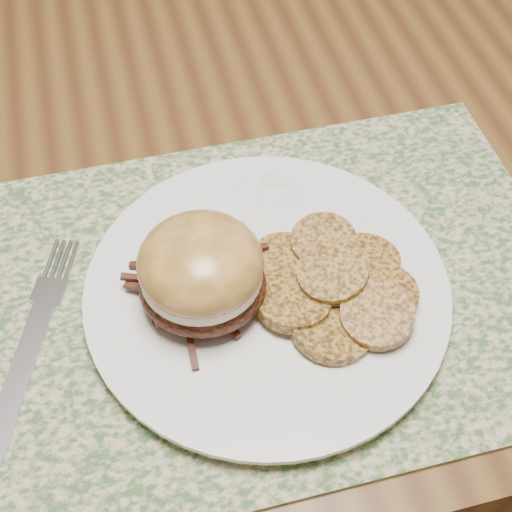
{
  "coord_description": "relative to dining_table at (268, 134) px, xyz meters",
  "views": [
    {
      "loc": [
        -0.16,
        -0.56,
        1.21
      ],
      "look_at": [
        -0.08,
        -0.25,
        0.79
      ],
      "focal_mm": 50.0,
      "sensor_mm": 36.0,
      "label": 1
    }
  ],
  "objects": [
    {
      "name": "ground",
      "position": [
        0.0,
        0.0,
        -0.67
      ],
      "size": [
        3.5,
        3.5,
        0.0
      ],
      "primitive_type": "plane",
      "color": "#522F1C",
      "rests_on": "ground"
    },
    {
      "name": "dining_table",
      "position": [
        0.0,
        0.0,
        0.0
      ],
      "size": [
        1.5,
        0.9,
        0.75
      ],
      "color": "brown",
      "rests_on": "ground"
    },
    {
      "name": "fork",
      "position": [
        -0.25,
        -0.27,
        0.09
      ],
      "size": [
        0.09,
        0.2,
        0.0
      ],
      "rotation": [
        0.0,
        0.0,
        -0.36
      ],
      "color": "silver",
      "rests_on": "placemat"
    },
    {
      "name": "dinner_plate",
      "position": [
        -0.07,
        -0.26,
        0.09
      ],
      "size": [
        0.26,
        0.26,
        0.02
      ],
      "primitive_type": "cylinder",
      "color": "white",
      "rests_on": "placemat"
    },
    {
      "name": "placemat",
      "position": [
        -0.05,
        -0.26,
        0.08
      ],
      "size": [
        0.45,
        0.33,
        0.0
      ],
      "primitive_type": "cube",
      "color": "#3C6132",
      "rests_on": "dining_table"
    },
    {
      "name": "pork_sandwich",
      "position": [
        -0.12,
        -0.26,
        0.13
      ],
      "size": [
        0.11,
        0.11,
        0.07
      ],
      "rotation": [
        0.0,
        0.0,
        -0.24
      ],
      "color": "black",
      "rests_on": "dinner_plate"
    },
    {
      "name": "roasted_potatoes",
      "position": [
        -0.02,
        -0.28,
        0.11
      ],
      "size": [
        0.14,
        0.14,
        0.03
      ],
      "color": "olive",
      "rests_on": "dinner_plate"
    }
  ]
}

